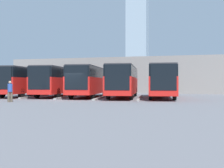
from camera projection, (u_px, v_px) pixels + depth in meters
name	position (u px, v px, depth m)	size (l,w,h in m)	color
ground_plane	(69.00, 100.00, 25.81)	(600.00, 600.00, 0.00)	slate
bus_0	(161.00, 80.00, 29.32)	(3.87, 11.57, 3.34)	red
curb_divider_0	(140.00, 98.00, 28.21)	(0.24, 7.78, 0.15)	#9E9E99
bus_1	(123.00, 80.00, 29.96)	(3.87, 11.57, 3.34)	red
curb_divider_1	(101.00, 98.00, 28.86)	(0.24, 7.78, 0.15)	#9E9E99
bus_2	(89.00, 81.00, 31.33)	(3.87, 11.57, 3.34)	red
curb_divider_2	(67.00, 97.00, 30.23)	(0.24, 7.78, 0.15)	#9E9E99
bus_3	(58.00, 81.00, 32.61)	(3.87, 11.57, 3.34)	red
curb_divider_3	(35.00, 96.00, 31.50)	(0.24, 7.78, 0.15)	#9E9E99
bus_4	(26.00, 81.00, 33.26)	(3.87, 11.57, 3.34)	red
pedestrian	(10.00, 91.00, 23.36)	(0.55, 0.55, 1.76)	brown
station_building	(124.00, 76.00, 48.71)	(36.37, 13.96, 5.61)	gray
office_tower	(137.00, 32.00, 205.72)	(14.81, 14.81, 78.53)	#93A8B7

